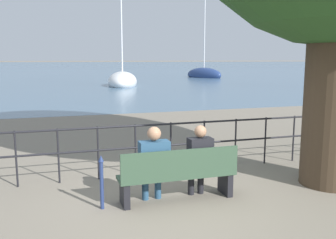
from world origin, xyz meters
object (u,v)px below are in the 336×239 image
object	(u,v)px
closed_umbrella	(102,179)
park_bench	(178,175)
seated_person_right	(199,158)
seated_person_left	(154,161)
sailboat_1	(204,74)
sailboat_3	(122,81)

from	to	relation	value
closed_umbrella	park_bench	bearing A→B (deg)	-2.11
seated_person_right	closed_umbrella	size ratio (longest dim) A/B	1.43
seated_person_left	seated_person_right	size ratio (longest dim) A/B	1.02
park_bench	seated_person_right	distance (m)	0.47
seated_person_left	park_bench	bearing A→B (deg)	-10.74
seated_person_right	sailboat_1	bearing A→B (deg)	66.83
seated_person_left	sailboat_3	distance (m)	27.27
park_bench	seated_person_right	bearing A→B (deg)	11.22
seated_person_left	seated_person_right	xyz separation A→B (m)	(0.80, 0.00, -0.02)
seated_person_right	sailboat_1	distance (m)	41.64
park_bench	closed_umbrella	xyz separation A→B (m)	(-1.25, 0.05, 0.04)
park_bench	seated_person_right	size ratio (longest dim) A/B	1.58
seated_person_left	seated_person_right	bearing A→B (deg)	0.25
closed_umbrella	seated_person_right	bearing A→B (deg)	1.15
sailboat_3	closed_umbrella	bearing A→B (deg)	-88.84
park_bench	closed_umbrella	world-z (taller)	park_bench
sailboat_1	sailboat_3	world-z (taller)	sailboat_3
sailboat_1	seated_person_left	bearing A→B (deg)	-138.86
closed_umbrella	sailboat_1	bearing A→B (deg)	64.81
park_bench	seated_person_left	size ratio (longest dim) A/B	1.56
closed_umbrella	sailboat_3	size ratio (longest dim) A/B	0.07
park_bench	sailboat_1	world-z (taller)	sailboat_1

